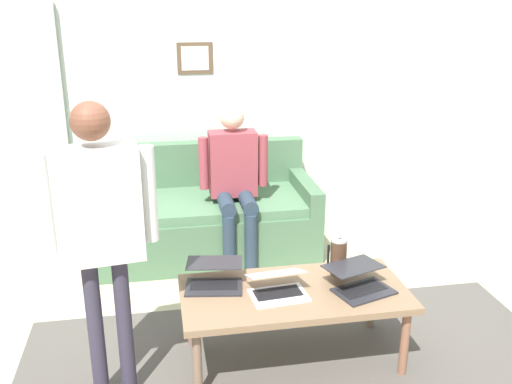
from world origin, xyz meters
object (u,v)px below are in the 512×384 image
(laptop_left, at_px, (277,288))
(person_seated, at_px, (234,176))
(french_press, at_px, (338,256))
(interior_door, at_px, (16,127))
(laptop_center, at_px, (214,278))
(person_standing, at_px, (100,219))
(couch, at_px, (207,217))
(laptop_right, at_px, (360,282))
(coffee_table, at_px, (294,297))

(laptop_left, distance_m, person_seated, 1.45)
(french_press, relative_size, person_seated, 0.20)
(interior_door, relative_size, person_seated, 1.60)
(laptop_center, distance_m, person_seated, 1.32)
(french_press, bearing_deg, person_standing, 13.06)
(person_standing, bearing_deg, french_press, -166.94)
(couch, bearing_deg, laptop_right, 113.37)
(person_seated, bearing_deg, interior_door, -23.51)
(coffee_table, height_order, person_standing, person_standing)
(laptop_center, bearing_deg, french_press, -178.55)
(interior_door, height_order, laptop_center, interior_door)
(laptop_left, bearing_deg, person_standing, 7.44)
(interior_door, distance_m, laptop_left, 2.89)
(french_press, bearing_deg, laptop_left, 24.47)
(coffee_table, distance_m, french_press, 0.39)
(laptop_left, bearing_deg, laptop_right, 176.50)
(interior_door, bearing_deg, person_seated, 156.49)
(interior_door, height_order, laptop_left, interior_door)
(laptop_left, height_order, laptop_center, laptop_left)
(couch, distance_m, laptop_right, 1.85)
(couch, xyz_separation_m, person_standing, (0.68, 1.78, 0.73))
(coffee_table, xyz_separation_m, laptop_left, (0.11, 0.02, 0.09))
(person_seated, bearing_deg, laptop_right, 109.74)
(laptop_center, relative_size, person_standing, 0.23)
(laptop_left, xyz_separation_m, laptop_right, (-0.48, 0.03, 0.00))
(laptop_center, bearing_deg, interior_door, -54.28)
(person_standing, bearing_deg, laptop_center, -153.31)
(interior_door, relative_size, french_press, 7.88)
(interior_door, bearing_deg, french_press, 137.91)
(couch, xyz_separation_m, laptop_left, (-0.25, 1.66, 0.20))
(couch, distance_m, laptop_center, 1.50)
(interior_door, height_order, french_press, interior_door)
(french_press, bearing_deg, laptop_center, 1.45)
(laptop_right, height_order, person_seated, person_seated)
(laptop_left, xyz_separation_m, person_standing, (0.93, 0.12, 0.53))
(coffee_table, bearing_deg, french_press, -151.89)
(laptop_left, bearing_deg, french_press, -155.53)
(laptop_right, xyz_separation_m, person_standing, (1.41, 0.09, 0.53))
(interior_door, relative_size, couch, 1.16)
(couch, relative_size, laptop_center, 4.76)
(person_seated, bearing_deg, person_standing, 60.35)
(laptop_right, bearing_deg, interior_door, -44.29)
(couch, relative_size, person_standing, 1.09)
(french_press, relative_size, person_standing, 0.16)
(couch, distance_m, coffee_table, 1.68)
(laptop_center, height_order, french_press, french_press)
(person_seated, bearing_deg, couch, -47.81)
(laptop_center, bearing_deg, person_seated, -103.45)
(laptop_center, height_order, person_standing, person_standing)
(laptop_right, height_order, person_standing, person_standing)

